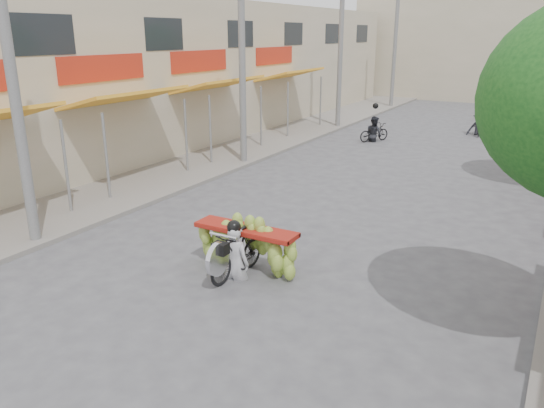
{
  "coord_description": "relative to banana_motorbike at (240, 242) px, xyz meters",
  "views": [
    {
      "loc": [
        4.95,
        -4.25,
        4.64
      ],
      "look_at": [
        -0.42,
        5.3,
        1.1
      ],
      "focal_mm": 35.0,
      "sensor_mm": 36.0,
      "label": 1
    }
  ],
  "objects": [
    {
      "name": "utility_pole_back",
      "position": [
        -5.01,
        26.04,
        3.35
      ],
      "size": [
        0.6,
        0.24,
        8.0
      ],
      "color": "slate",
      "rests_on": "ground"
    },
    {
      "name": "utility_pole_mid",
      "position": [
        -5.01,
        8.04,
        3.35
      ],
      "size": [
        0.6,
        0.24,
        8.0
      ],
      "color": "slate",
      "rests_on": "ground"
    },
    {
      "name": "sidewalk_left",
      "position": [
        -6.61,
        11.04,
        -0.62
      ],
      "size": [
        4.0,
        60.0,
        0.12
      ],
      "primitive_type": "cube",
      "color": "gray",
      "rests_on": "ground"
    },
    {
      "name": "utility_pole_far",
      "position": [
        -5.01,
        17.04,
        3.35
      ],
      "size": [
        0.6,
        0.24,
        8.0
      ],
      "color": "slate",
      "rests_on": "ground"
    },
    {
      "name": "bg_motorbike_a",
      "position": [
        -2.22,
        14.55,
        0.09
      ],
      "size": [
        1.22,
        1.53,
        1.95
      ],
      "color": "black",
      "rests_on": "ground"
    },
    {
      "name": "far_building",
      "position": [
        0.39,
        34.04,
        2.82
      ],
      "size": [
        20.0,
        6.0,
        7.0
      ],
      "primitive_type": "cube",
      "color": "#BEB296",
      "rests_on": "ground"
    },
    {
      "name": "banana_motorbike",
      "position": [
        0.0,
        0.0,
        0.0
      ],
      "size": [
        2.2,
        1.84,
        2.01
      ],
      "color": "black",
      "rests_on": "ground"
    },
    {
      "name": "bg_motorbike_c",
      "position": [
        1.32,
        22.95,
        0.15
      ],
      "size": [
        0.99,
        1.45,
        1.95
      ],
      "color": "black",
      "rests_on": "ground"
    },
    {
      "name": "utility_pole_near",
      "position": [
        -5.01,
        -0.96,
        3.35
      ],
      "size": [
        0.6,
        0.24,
        8.0
      ],
      "color": "slate",
      "rests_on": "ground"
    },
    {
      "name": "ground",
      "position": [
        0.39,
        -3.96,
        -0.68
      ],
      "size": [
        120.0,
        120.0,
        0.0
      ],
      "primitive_type": "plane",
      "color": "#57575C",
      "rests_on": "ground"
    },
    {
      "name": "shophouse_row_left",
      "position": [
        -11.59,
        10.02,
        2.32
      ],
      "size": [
        9.77,
        40.0,
        6.0
      ],
      "color": "#BEB296",
      "rests_on": "ground"
    },
    {
      "name": "bg_motorbike_b",
      "position": [
        1.63,
        18.37,
        0.19
      ],
      "size": [
        1.15,
        1.61,
        1.95
      ],
      "color": "black",
      "rests_on": "ground"
    }
  ]
}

